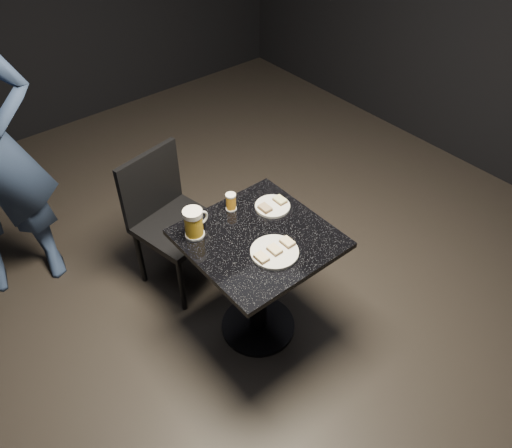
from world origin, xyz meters
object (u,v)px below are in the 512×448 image
object	(u,v)px
plate_large	(275,252)
beer_mug	(194,223)
plate_small	(272,206)
beer_tumbler	(231,202)
chair	(169,215)
table	(258,269)

from	to	relation	value
plate_large	beer_mug	world-z (taller)	beer_mug
plate_small	beer_tumbler	size ratio (longest dim) A/B	1.93
plate_large	chair	world-z (taller)	chair
plate_large	beer_tumbler	bearing A→B (deg)	84.29
beer_tumbler	plate_large	bearing A→B (deg)	-95.71
plate_large	chair	size ratio (longest dim) A/B	0.27
chair	beer_tumbler	bearing A→B (deg)	-70.17
plate_large	beer_tumbler	world-z (taller)	beer_tumbler
plate_small	beer_mug	bearing A→B (deg)	168.89
table	beer_tumbler	size ratio (longest dim) A/B	7.65
plate_small	beer_mug	size ratio (longest dim) A/B	1.20
plate_large	plate_small	distance (m)	0.35
beer_tumbler	chair	xyz separation A→B (m)	(-0.16, 0.44, -0.30)
table	beer_mug	xyz separation A→B (m)	(-0.24, 0.22, 0.32)
plate_large	plate_small	xyz separation A→B (m)	(0.22, 0.27, 0.00)
plate_small	chair	distance (m)	0.71
plate_small	chair	world-z (taller)	chair
plate_small	plate_large	bearing A→B (deg)	-129.18
plate_large	plate_small	world-z (taller)	same
table	beer_mug	distance (m)	0.45
plate_large	plate_small	size ratio (longest dim) A/B	1.25
beer_mug	beer_tumbler	distance (m)	0.27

